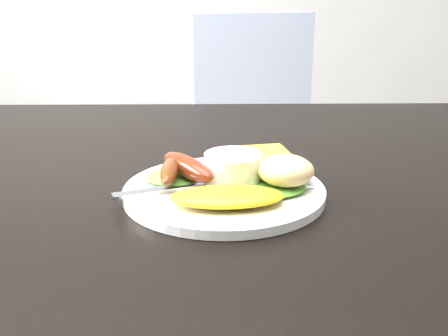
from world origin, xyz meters
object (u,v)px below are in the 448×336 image
dining_table (161,175)px  dining_chair (255,178)px  plate (224,191)px  person (221,58)px

dining_table → dining_chair: dining_table is taller
dining_table → dining_chair: 0.83m
dining_table → plate: (0.09, -0.13, 0.03)m
dining_chair → plate: 0.95m
person → plate: bearing=91.1°
dining_table → plate: bearing=-56.0°
dining_table → dining_chair: bearing=75.4°
dining_chair → person: 0.37m
person → plate: 0.88m
dining_table → plate: size_ratio=5.04×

